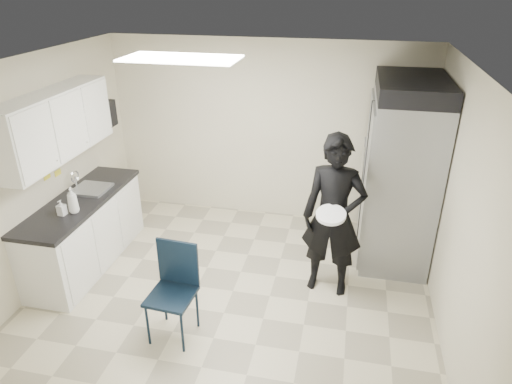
% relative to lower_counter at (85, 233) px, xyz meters
% --- Properties ---
extents(floor, '(4.50, 4.50, 0.00)m').
position_rel_lower_counter_xyz_m(floor, '(1.95, -0.20, -0.43)').
color(floor, '#C2B899').
rests_on(floor, ground).
extents(ceiling, '(4.50, 4.50, 0.00)m').
position_rel_lower_counter_xyz_m(ceiling, '(1.95, -0.20, 2.17)').
color(ceiling, silver).
rests_on(ceiling, back_wall).
extents(back_wall, '(4.50, 0.00, 4.50)m').
position_rel_lower_counter_xyz_m(back_wall, '(1.95, 1.80, 0.87)').
color(back_wall, beige).
rests_on(back_wall, floor).
extents(left_wall, '(0.00, 4.00, 4.00)m').
position_rel_lower_counter_xyz_m(left_wall, '(-0.30, -0.20, 0.87)').
color(left_wall, beige).
rests_on(left_wall, floor).
extents(right_wall, '(0.00, 4.00, 4.00)m').
position_rel_lower_counter_xyz_m(right_wall, '(4.20, -0.20, 0.87)').
color(right_wall, beige).
rests_on(right_wall, floor).
extents(ceiling_panel, '(1.20, 0.60, 0.02)m').
position_rel_lower_counter_xyz_m(ceiling_panel, '(1.35, 0.20, 2.14)').
color(ceiling_panel, white).
rests_on(ceiling_panel, ceiling).
extents(lower_counter, '(0.60, 1.90, 0.86)m').
position_rel_lower_counter_xyz_m(lower_counter, '(0.00, 0.00, 0.00)').
color(lower_counter, silver).
rests_on(lower_counter, floor).
extents(countertop, '(0.64, 1.95, 0.05)m').
position_rel_lower_counter_xyz_m(countertop, '(0.00, 0.00, 0.46)').
color(countertop, black).
rests_on(countertop, lower_counter).
extents(sink, '(0.42, 0.40, 0.14)m').
position_rel_lower_counter_xyz_m(sink, '(0.02, 0.25, 0.44)').
color(sink, gray).
rests_on(sink, countertop).
extents(faucet, '(0.02, 0.02, 0.24)m').
position_rel_lower_counter_xyz_m(faucet, '(-0.18, 0.25, 0.59)').
color(faucet, silver).
rests_on(faucet, countertop).
extents(upper_cabinets, '(0.35, 1.80, 0.75)m').
position_rel_lower_counter_xyz_m(upper_cabinets, '(-0.13, 0.00, 1.40)').
color(upper_cabinets, silver).
rests_on(upper_cabinets, left_wall).
extents(towel_dispenser, '(0.22, 0.30, 0.35)m').
position_rel_lower_counter_xyz_m(towel_dispenser, '(-0.19, 1.15, 1.19)').
color(towel_dispenser, black).
rests_on(towel_dispenser, left_wall).
extents(notice_sticker_left, '(0.00, 0.12, 0.07)m').
position_rel_lower_counter_xyz_m(notice_sticker_left, '(-0.29, -0.10, 0.79)').
color(notice_sticker_left, yellow).
rests_on(notice_sticker_left, left_wall).
extents(notice_sticker_right, '(0.00, 0.12, 0.07)m').
position_rel_lower_counter_xyz_m(notice_sticker_right, '(-0.29, 0.10, 0.75)').
color(notice_sticker_right, yellow).
rests_on(notice_sticker_right, left_wall).
extents(commercial_fridge, '(0.80, 1.35, 2.10)m').
position_rel_lower_counter_xyz_m(commercial_fridge, '(3.78, 1.07, 0.62)').
color(commercial_fridge, gray).
rests_on(commercial_fridge, floor).
extents(fridge_compressor, '(0.80, 1.35, 0.20)m').
position_rel_lower_counter_xyz_m(fridge_compressor, '(3.78, 1.07, 1.77)').
color(fridge_compressor, black).
rests_on(fridge_compressor, commercial_fridge).
extents(folding_chair, '(0.46, 0.46, 0.98)m').
position_rel_lower_counter_xyz_m(folding_chair, '(1.54, -1.01, 0.06)').
color(folding_chair, black).
rests_on(folding_chair, floor).
extents(man_tuxedo, '(0.73, 0.52, 1.89)m').
position_rel_lower_counter_xyz_m(man_tuxedo, '(3.03, 0.12, 0.51)').
color(man_tuxedo, black).
rests_on(man_tuxedo, floor).
extents(bucket_lid, '(0.34, 0.34, 0.04)m').
position_rel_lower_counter_xyz_m(bucket_lid, '(3.01, -0.13, 0.67)').
color(bucket_lid, white).
rests_on(bucket_lid, man_tuxedo).
extents(soap_bottle_a, '(0.16, 0.16, 0.31)m').
position_rel_lower_counter_xyz_m(soap_bottle_a, '(0.14, -0.32, 0.63)').
color(soap_bottle_a, white).
rests_on(soap_bottle_a, countertop).
extents(soap_bottle_b, '(0.09, 0.09, 0.18)m').
position_rel_lower_counter_xyz_m(soap_bottle_b, '(0.05, -0.41, 0.57)').
color(soap_bottle_b, silver).
rests_on(soap_bottle_b, countertop).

